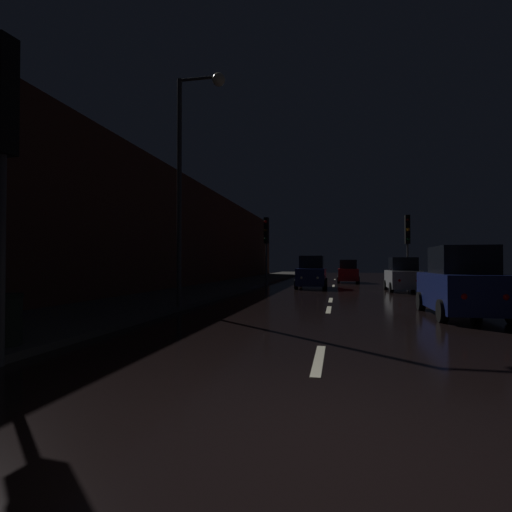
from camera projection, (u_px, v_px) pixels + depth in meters
The scene contains 13 objects.
ground at pixel (333, 287), 27.80m from camera, with size 26.61×84.00×0.02m, color black.
sidewalk_left at pixel (234, 285), 29.23m from camera, with size 4.40×84.00×0.15m, color #33302D.
building_facade_left at pixel (183, 232), 26.39m from camera, with size 0.80×63.00×7.37m, color #472319.
lane_centerline at pixel (332, 292), 22.41m from camera, with size 0.16×36.25×0.01m.
traffic_light_near_left at pixel (2, 124), 6.36m from camera, with size 0.34×0.47×5.26m.
traffic_light_far_left at pixel (266, 236), 29.25m from camera, with size 0.35×0.48×4.98m.
traffic_light_far_right at pixel (408, 235), 26.29m from camera, with size 0.31×0.46×4.80m.
streetlamp_overhead at pixel (191, 157), 13.68m from camera, with size 1.70×0.44×8.06m.
trash_bin_curbside at pixel (6, 319), 7.20m from camera, with size 0.55×0.55×0.93m.
car_approaching_headlights at pixel (312, 273), 26.18m from camera, with size 1.94×4.19×2.11m.
car_parked_right_near at pixel (461, 284), 12.24m from camera, with size 1.97×4.26×2.15m.
car_parked_right_far at pixel (403, 276), 23.26m from camera, with size 1.80×3.89×1.96m.
car_distant_taillights at pixel (348, 272), 33.49m from camera, with size 1.76×3.81×1.92m.
Camera 1 is at (0.32, -3.85, 1.63)m, focal length 28.12 mm.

